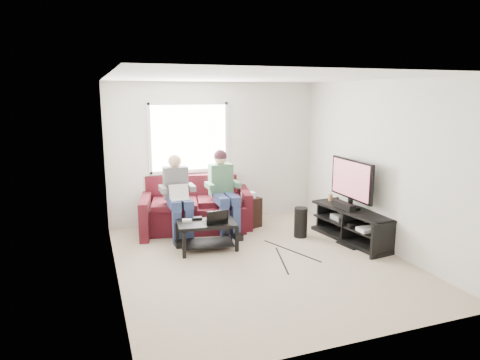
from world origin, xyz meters
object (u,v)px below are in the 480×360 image
object	(u,v)px
tv	(351,181)
end_table	(248,211)
coffee_table	(207,229)
tv_stand	(353,227)
sofa	(196,210)
subwoofer	(301,222)

from	to	relation	value
tv	end_table	size ratio (longest dim) A/B	1.72
coffee_table	tv	xyz separation A→B (m)	(2.37, -0.31, 0.67)
coffee_table	tv_stand	distance (m)	2.41
coffee_table	tv_stand	world-z (taller)	tv_stand
coffee_table	tv_stand	xyz separation A→B (m)	(2.38, -0.41, -0.09)
end_table	sofa	bearing A→B (deg)	167.36
sofa	tv_stand	world-z (taller)	sofa
sofa	tv_stand	size ratio (longest dim) A/B	1.30
sofa	coffee_table	xyz separation A→B (m)	(-0.11, -1.09, -0.01)
sofa	tv_stand	xyz separation A→B (m)	(2.27, -1.51, -0.10)
sofa	end_table	distance (m)	0.94
tv	tv_stand	bearing A→B (deg)	-88.53
subwoofer	tv	bearing A→B (deg)	-26.22
coffee_table	sofa	bearing A→B (deg)	84.19
subwoofer	end_table	bearing A→B (deg)	126.40
sofa	tv	bearing A→B (deg)	-31.86
tv	end_table	xyz separation A→B (m)	(-1.34, 1.20, -0.71)
sofa	coffee_table	bearing A→B (deg)	-95.81
tv	subwoofer	xyz separation A→B (m)	(-0.72, 0.35, -0.74)
coffee_table	subwoofer	bearing A→B (deg)	1.45
sofa	end_table	world-z (taller)	sofa
tv_stand	tv	size ratio (longest dim) A/B	1.51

